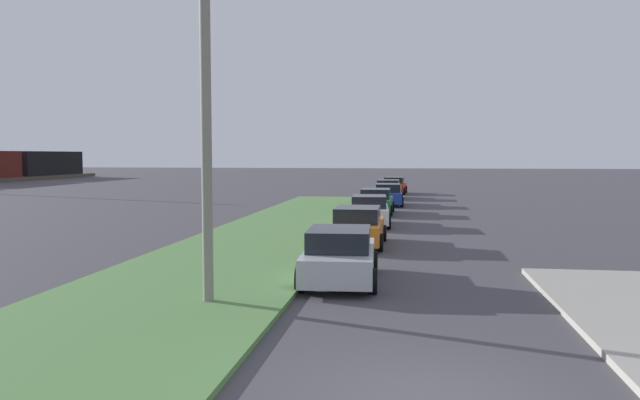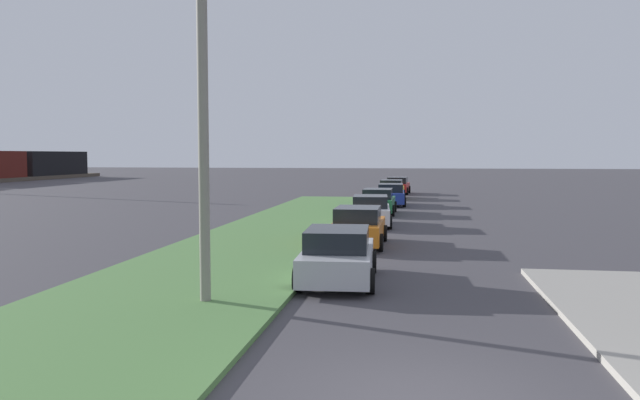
{
  "view_description": "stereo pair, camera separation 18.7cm",
  "coord_description": "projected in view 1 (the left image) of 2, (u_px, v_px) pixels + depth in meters",
  "views": [
    {
      "loc": [
        -8.39,
        0.33,
        3.41
      ],
      "look_at": [
        13.4,
        3.49,
        1.81
      ],
      "focal_mm": 34.84,
      "sensor_mm": 36.0,
      "label": 1
    },
    {
      "loc": [
        -8.36,
        0.14,
        3.41
      ],
      "look_at": [
        13.4,
        3.49,
        1.81
      ],
      "focal_mm": 34.84,
      "sensor_mm": 36.0,
      "label": 2
    }
  ],
  "objects": [
    {
      "name": "parked_car_orange",
      "position": [
        358.0,
        227.0,
        23.29
      ],
      "size": [
        4.31,
        2.03,
        1.47
      ],
      "rotation": [
        0.0,
        0.0,
        -0.0
      ],
      "color": "orange",
      "rests_on": "ground"
    },
    {
      "name": "parked_car_yellow",
      "position": [
        388.0,
        189.0,
        48.35
      ],
      "size": [
        4.34,
        2.1,
        1.47
      ],
      "rotation": [
        0.0,
        0.0,
        -0.02
      ],
      "color": "gold",
      "rests_on": "ground"
    },
    {
      "name": "streetlight",
      "position": [
        222.0,
        111.0,
        13.78
      ],
      "size": [
        1.09,
        2.8,
        7.5
      ],
      "color": "gray",
      "rests_on": "ground"
    },
    {
      "name": "parked_car_green",
      "position": [
        376.0,
        202.0,
        35.79
      ],
      "size": [
        4.32,
        2.05,
        1.47
      ],
      "rotation": [
        0.0,
        0.0,
        -0.01
      ],
      "color": "#1E6B38",
      "rests_on": "ground"
    },
    {
      "name": "grass_median",
      "position": [
        224.0,
        263.0,
        19.21
      ],
      "size": [
        60.0,
        6.0,
        0.12
      ],
      "primitive_type": "cube",
      "color": "#517F42",
      "rests_on": "ground"
    },
    {
      "name": "parked_car_red",
      "position": [
        394.0,
        186.0,
        54.33
      ],
      "size": [
        4.4,
        2.21,
        1.47
      ],
      "rotation": [
        0.0,
        0.0,
        -0.06
      ],
      "color": "red",
      "rests_on": "ground"
    },
    {
      "name": "parked_car_white",
      "position": [
        369.0,
        211.0,
        29.83
      ],
      "size": [
        4.4,
        2.22,
        1.47
      ],
      "rotation": [
        0.0,
        0.0,
        0.06
      ],
      "color": "silver",
      "rests_on": "ground"
    },
    {
      "name": "parked_car_blue",
      "position": [
        388.0,
        195.0,
        41.85
      ],
      "size": [
        4.35,
        2.12,
        1.47
      ],
      "rotation": [
        0.0,
        0.0,
        0.03
      ],
      "color": "#23389E",
      "rests_on": "ground"
    },
    {
      "name": "parked_car_silver",
      "position": [
        340.0,
        256.0,
        16.58
      ],
      "size": [
        4.38,
        2.18,
        1.47
      ],
      "rotation": [
        0.0,
        0.0,
        0.05
      ],
      "color": "#B2B5BA",
      "rests_on": "ground"
    }
  ]
}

